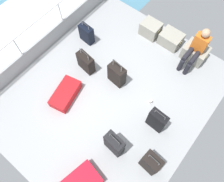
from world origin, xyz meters
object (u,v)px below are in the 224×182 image
(cargo_crate_0, at_px, (151,29))
(passenger_seated, at_px, (196,48))
(cargo_crate_1, at_px, (171,39))
(suitcase_7, at_px, (151,163))
(suitcase_1, at_px, (86,62))
(suitcase_5, at_px, (114,144))
(suitcase_3, at_px, (66,94))
(cargo_crate_2, at_px, (195,53))
(suitcase_4, at_px, (117,75))
(paper_cup, at_px, (151,101))
(suitcase_0, at_px, (87,34))
(suitcase_2, at_px, (157,120))

(cargo_crate_0, bearing_deg, passenger_seated, -5.10)
(cargo_crate_0, distance_m, cargo_crate_1, 0.61)
(cargo_crate_0, xyz_separation_m, suitcase_7, (1.99, -2.91, 0.13))
(suitcase_1, distance_m, suitcase_5, 2.14)
(suitcase_1, xyz_separation_m, suitcase_3, (0.14, -0.91, -0.14))
(cargo_crate_0, height_order, cargo_crate_2, cargo_crate_2)
(suitcase_4, distance_m, paper_cup, 1.02)
(suitcase_0, height_order, paper_cup, suitcase_0)
(suitcase_1, xyz_separation_m, paper_cup, (1.81, 0.25, -0.22))
(cargo_crate_2, xyz_separation_m, paper_cup, (-0.13, -1.76, -0.15))
(suitcase_2, bearing_deg, cargo_crate_2, 96.91)
(passenger_seated, height_order, suitcase_3, passenger_seated)
(suitcase_2, distance_m, suitcase_7, 0.90)
(suitcase_1, bearing_deg, cargo_crate_2, 45.88)
(cargo_crate_2, distance_m, suitcase_7, 3.05)
(suitcase_0, xyz_separation_m, suitcase_5, (2.40, -1.82, 0.08))
(suitcase_0, relative_size, suitcase_7, 0.81)
(paper_cup, bearing_deg, suitcase_2, -45.86)
(suitcase_7, bearing_deg, suitcase_4, 146.85)
(suitcase_1, bearing_deg, cargo_crate_1, 58.80)
(cargo_crate_1, xyz_separation_m, suitcase_7, (1.39, -2.98, 0.15))
(suitcase_4, height_order, suitcase_7, suitcase_4)
(cargo_crate_1, relative_size, suitcase_2, 0.81)
(cargo_crate_1, distance_m, suitcase_5, 3.21)
(cargo_crate_1, height_order, cargo_crate_2, cargo_crate_2)
(cargo_crate_0, height_order, passenger_seated, passenger_seated)
(cargo_crate_0, height_order, suitcase_3, cargo_crate_0)
(cargo_crate_0, distance_m, suitcase_7, 3.53)
(suitcase_1, height_order, suitcase_3, suitcase_1)
(passenger_seated, relative_size, suitcase_1, 1.57)
(paper_cup, bearing_deg, passenger_seated, 85.16)
(suitcase_1, distance_m, suitcase_2, 2.21)
(suitcase_5, bearing_deg, suitcase_7, 11.78)
(suitcase_1, relative_size, suitcase_4, 0.86)
(suitcase_0, bearing_deg, cargo_crate_2, 27.65)
(cargo_crate_0, relative_size, suitcase_2, 0.73)
(suitcase_0, distance_m, suitcase_1, 0.90)
(cargo_crate_1, height_order, suitcase_0, suitcase_0)
(suitcase_1, height_order, suitcase_7, suitcase_7)
(passenger_seated, distance_m, suitcase_4, 1.99)
(passenger_seated, bearing_deg, suitcase_5, -92.55)
(suitcase_0, distance_m, suitcase_5, 3.01)
(suitcase_3, bearing_deg, suitcase_0, 114.68)
(passenger_seated, relative_size, suitcase_7, 1.41)
(cargo_crate_1, bearing_deg, cargo_crate_0, -173.07)
(cargo_crate_1, bearing_deg, suitcase_1, -121.20)
(cargo_crate_2, xyz_separation_m, passenger_seated, (0.00, -0.18, 0.38))
(passenger_seated, bearing_deg, paper_cup, -94.84)
(cargo_crate_2, relative_size, suitcase_0, 0.97)
(cargo_crate_1, height_order, suitcase_5, suitcase_5)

